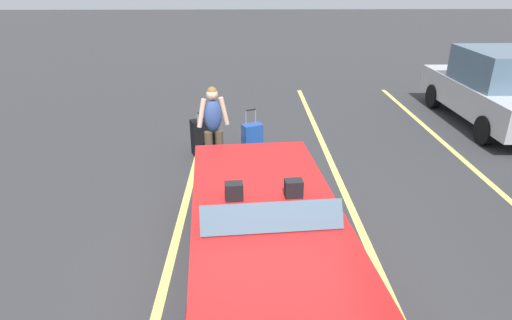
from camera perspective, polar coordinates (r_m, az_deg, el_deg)
name	(u,v)px	position (r m, az deg, el deg)	size (l,w,h in m)	color
ground_plane	(265,270)	(5.74, 1.24, -14.20)	(80.00, 80.00, 0.00)	#333335
lot_line_near	(168,271)	(5.83, -11.50, -14.09)	(18.00, 0.12, 0.01)	#EAE066
lot_line_mid	(378,268)	(5.98, 15.69, -13.51)	(18.00, 0.12, 0.01)	#EAE066
convertible_car	(268,240)	(5.23, 1.59, -10.51)	(4.27, 2.10, 1.24)	red
suitcase_large_black	(204,137)	(9.02, -6.90, 3.02)	(0.44, 0.55, 0.93)	black
suitcase_medium_bright	(252,138)	(9.04, -0.50, 2.86)	(0.39, 0.46, 0.93)	#1E479E
suitcase_small_carryon	(268,174)	(7.61, 1.63, -1.81)	(0.39, 0.37, 0.78)	orange
duffel_bag	(271,164)	(8.24, 1.93, -0.46)	(0.55, 0.71, 0.34)	#1E479E
traveler_person	(213,126)	(7.95, -5.62, 4.52)	(0.30, 0.60, 1.65)	#4C3F2D
parked_sedan_near	(495,89)	(12.11, 28.92, 8.18)	(4.51, 1.89, 1.82)	#B2B2B7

